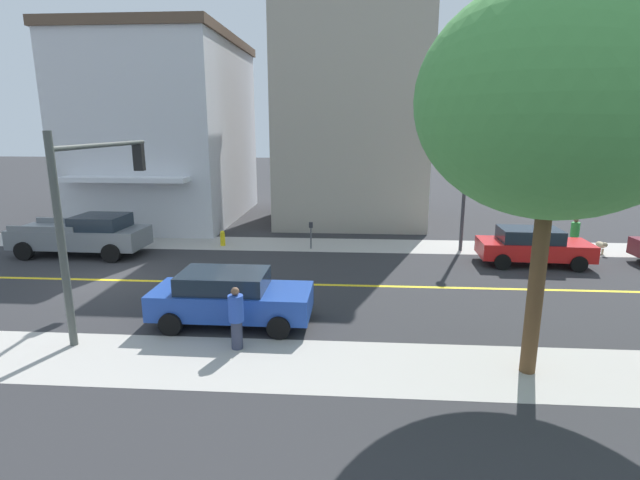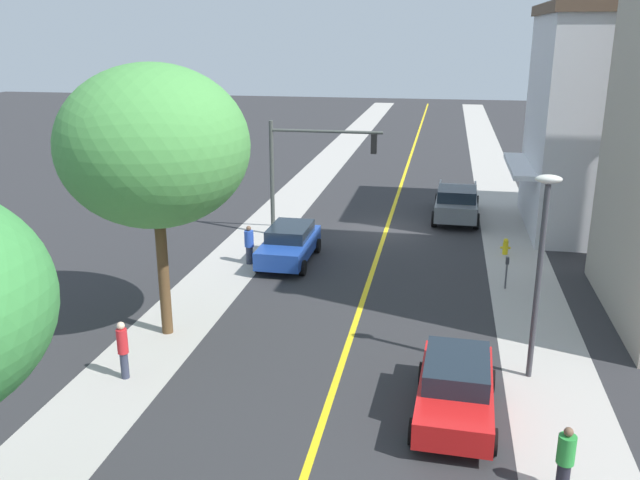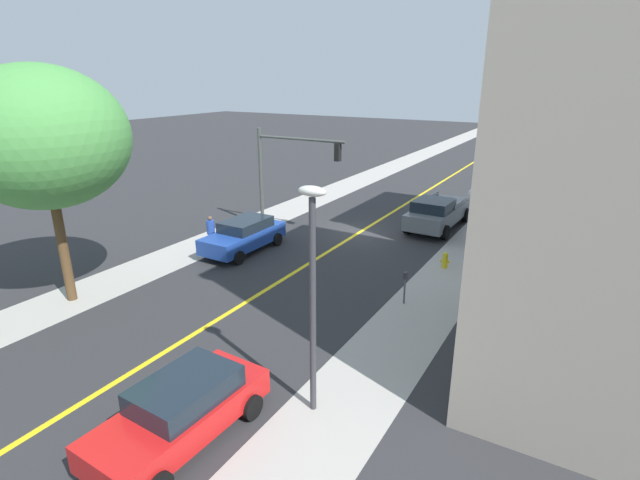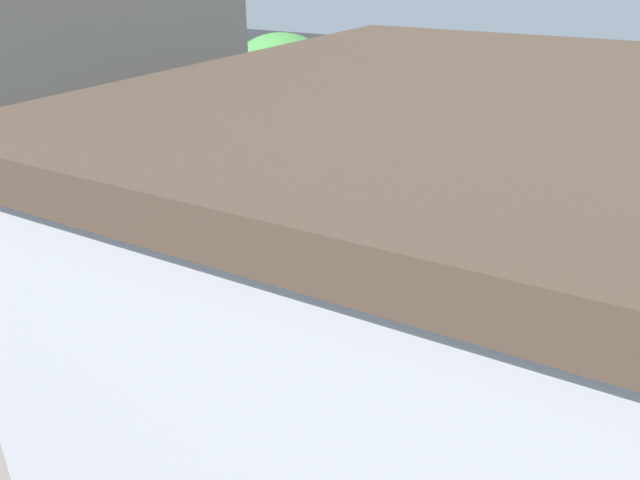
{
  "view_description": "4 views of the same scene",
  "coord_description": "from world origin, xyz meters",
  "views": [
    {
      "loc": [
        16.64,
        9.02,
        5.65
      ],
      "look_at": [
        -0.38,
        7.83,
        1.59
      ],
      "focal_mm": 27.07,
      "sensor_mm": 36.0,
      "label": 1
    },
    {
      "loc": [
        -2.68,
        31.97,
        9.45
      ],
      "look_at": [
        1.82,
        8.13,
        1.88
      ],
      "focal_mm": 37.46,
      "sensor_mm": 36.0,
      "label": 2
    },
    {
      "loc": [
        -10.77,
        22.9,
        8.19
      ],
      "look_at": [
        -0.7,
        5.57,
        1.32
      ],
      "focal_mm": 26.95,
      "sensor_mm": 36.0,
      "label": 3
    },
    {
      "loc": [
        -21.79,
        -5.04,
        12.48
      ],
      "look_at": [
        -1.42,
        6.62,
        1.47
      ],
      "focal_mm": 34.84,
      "sensor_mm": 36.0,
      "label": 4
    }
  ],
  "objects": [
    {
      "name": "blue_sedan_right_curb",
      "position": [
        3.65,
        5.5,
        0.82
      ],
      "size": [
        2.12,
        4.59,
        1.56
      ],
      "rotation": [
        0.0,
        0.0,
        1.56
      ],
      "color": "#1E429E",
      "rests_on": "ground"
    },
    {
      "name": "sidewalk_right",
      "position": [
        6.02,
        0.0,
        0.0
      ],
      "size": [
        2.71,
        126.0,
        0.01
      ],
      "primitive_type": "cube",
      "color": "#ADA8A0",
      "rests_on": "ground"
    },
    {
      "name": "road_centerline_stripe",
      "position": [
        0.0,
        0.0,
        0.0
      ],
      "size": [
        0.2,
        126.0,
        0.0
      ],
      "primitive_type": "cube",
      "color": "yellow",
      "rests_on": "ground"
    },
    {
      "name": "parking_meter",
      "position": [
        -5.25,
        7.06,
        0.84
      ],
      "size": [
        0.12,
        0.18,
        1.27
      ],
      "color": "#4C4C51",
      "rests_on": "ground"
    },
    {
      "name": "grey_pickup_truck",
      "position": [
        -3.42,
        -2.91,
        0.93
      ],
      "size": [
        2.48,
        5.82,
        1.82
      ],
      "rotation": [
        0.0,
        0.0,
        1.55
      ],
      "color": "slate",
      "rests_on": "ground"
    },
    {
      "name": "street_lamp",
      "position": [
        -5.39,
        14.0,
        3.69
      ],
      "size": [
        0.7,
        0.36,
        5.89
      ],
      "color": "#38383D",
      "rests_on": "ground"
    },
    {
      "name": "street_tree_left_near",
      "position": [
        5.98,
        13.17,
        6.15
      ],
      "size": [
        5.82,
        5.82,
        8.63
      ],
      "color": "brown",
      "rests_on": "ground"
    },
    {
      "name": "pedestrian_blue_shirt",
      "position": [
        5.27,
        6.07,
        0.87
      ],
      "size": [
        0.39,
        0.39,
        1.67
      ],
      "rotation": [
        0.0,
        0.0,
        0.32
      ],
      "color": "#33384C",
      "rests_on": "ground"
    },
    {
      "name": "sidewalk_left",
      "position": [
        -6.02,
        0.0,
        0.0
      ],
      "size": [
        2.71,
        126.0,
        0.01
      ],
      "primitive_type": "cube",
      "color": "#ADA8A0",
      "rests_on": "ground"
    },
    {
      "name": "red_sedan_left_curb",
      "position": [
        -3.28,
        16.46,
        0.8
      ],
      "size": [
        2.19,
        4.48,
        1.52
      ],
      "rotation": [
        0.0,
        0.0,
        1.53
      ],
      "color": "red",
      "rests_on": "ground"
    },
    {
      "name": "ground_plane",
      "position": [
        0.0,
        0.0,
        0.0
      ],
      "size": [
        140.0,
        140.0,
        0.0
      ],
      "primitive_type": "plane",
      "color": "#2D2D30"
    },
    {
      "name": "fire_hydrant",
      "position": [
        -5.55,
        2.76,
        0.36
      ],
      "size": [
        0.44,
        0.24,
        0.74
      ],
      "color": "yellow",
      "rests_on": "ground"
    },
    {
      "name": "traffic_light_mast",
      "position": [
        3.6,
        1.71,
        3.76
      ],
      "size": [
        5.34,
        0.32,
        5.53
      ],
      "rotation": [
        0.0,
        0.0,
        3.14
      ],
      "color": "#474C47",
      "rests_on": "ground"
    }
  ]
}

